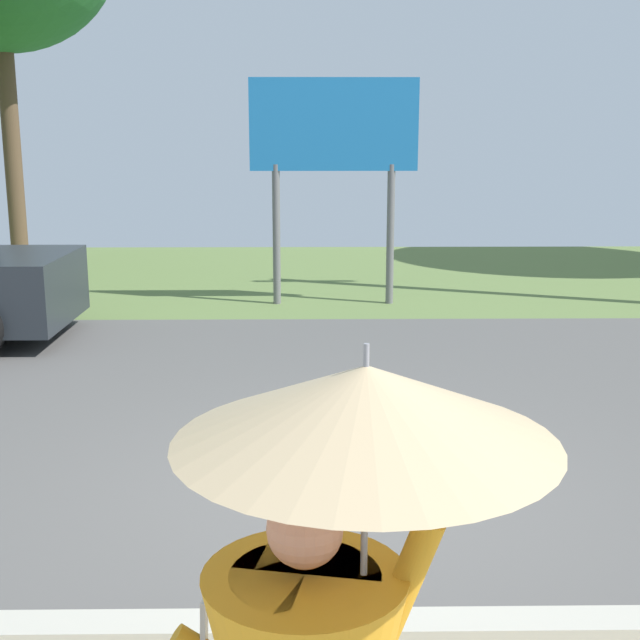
# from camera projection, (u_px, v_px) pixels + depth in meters

# --- Properties ---
(ground_plane) EXTENTS (40.00, 22.00, 0.20)m
(ground_plane) POSITION_uv_depth(u_px,v_px,m) (328.00, 382.00, 9.45)
(ground_plane) COLOR #565451
(roadside_billboard) EXTENTS (2.60, 0.12, 3.50)m
(roadside_billboard) POSITION_uv_depth(u_px,v_px,m) (334.00, 141.00, 13.02)
(roadside_billboard) COLOR slate
(roadside_billboard) RESTS_ON ground_plane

